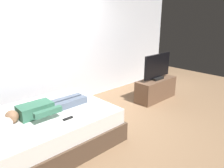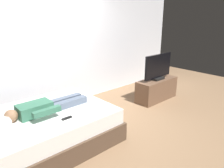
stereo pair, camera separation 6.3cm
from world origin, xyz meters
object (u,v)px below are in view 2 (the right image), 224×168
at_px(remote, 67,118).
at_px(tv_stand, 156,89).
at_px(person, 43,108).
at_px(bed, 44,129).
at_px(tv, 158,67).

distance_m(remote, tv_stand, 2.69).
height_order(person, tv_stand, person).
distance_m(bed, tv_stand, 2.83).
xyz_separation_m(remote, tv, (2.65, 0.39, 0.24)).
bearing_deg(tv_stand, remote, -171.55).
height_order(remote, tv, tv).
relative_size(bed, tv_stand, 1.89).
xyz_separation_m(remote, tv_stand, (2.65, 0.39, -0.30)).
bearing_deg(tv, tv_stand, 90.00).
relative_size(person, tv, 1.43).
xyz_separation_m(person, tv_stand, (2.80, -0.01, -0.37)).
bearing_deg(person, bed, 176.33).
relative_size(remote, tv, 0.17).
xyz_separation_m(bed, tv_stand, (2.83, -0.01, -0.01)).
relative_size(bed, remote, 13.88).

